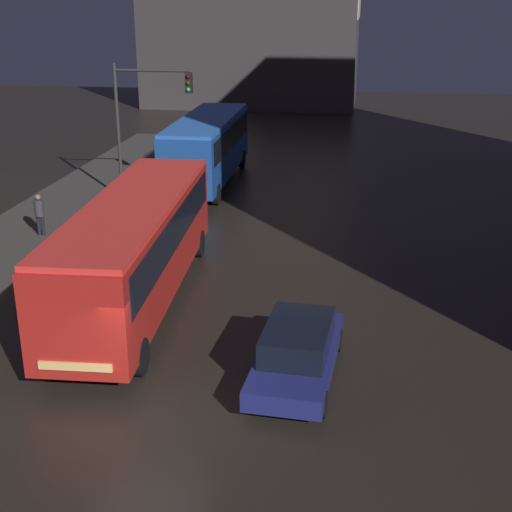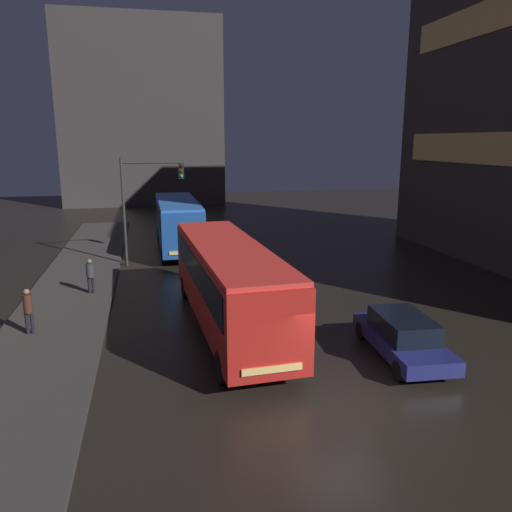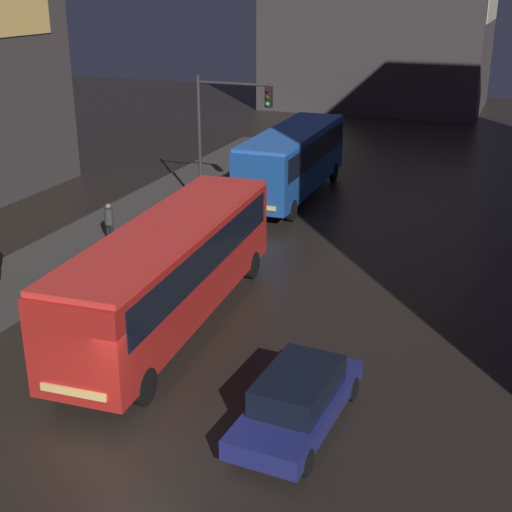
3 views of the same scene
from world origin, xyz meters
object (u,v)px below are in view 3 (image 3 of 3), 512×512
(bus_near, at_px, (171,263))
(car_taxi, at_px, (298,399))
(pedestrian_mid, at_px, (109,220))
(bus_far, at_px, (293,156))
(traffic_light_main, at_px, (224,122))

(bus_near, height_order, car_taxi, bus_near)
(car_taxi, height_order, pedestrian_mid, pedestrian_mid)
(bus_far, bearing_deg, pedestrian_mid, 63.15)
(bus_far, relative_size, pedestrian_mid, 6.26)
(bus_near, distance_m, pedestrian_mid, 8.08)
(pedestrian_mid, height_order, traffic_light_main, traffic_light_main)
(car_taxi, bearing_deg, pedestrian_mid, -36.53)
(bus_far, bearing_deg, traffic_light_main, 61.17)
(car_taxi, distance_m, traffic_light_main, 17.79)
(traffic_light_main, bearing_deg, pedestrian_mid, -114.80)
(bus_far, bearing_deg, bus_near, 93.34)
(bus_far, distance_m, car_taxi, 20.17)
(bus_near, distance_m, car_taxi, 6.80)
(pedestrian_mid, bearing_deg, bus_near, -63.35)
(bus_far, bearing_deg, car_taxi, 108.11)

